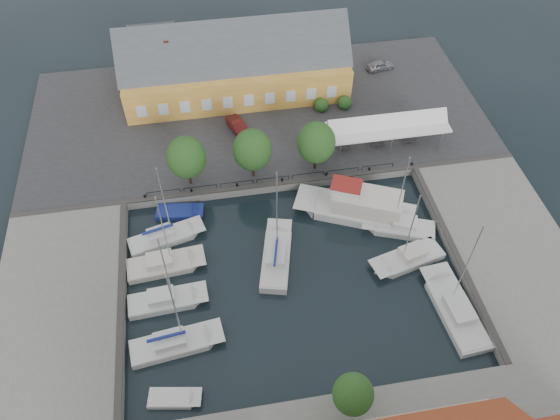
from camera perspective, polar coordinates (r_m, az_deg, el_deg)
name	(u,v)px	position (r m, az deg, el deg)	size (l,w,h in m)	color
ground	(290,265)	(54.55, 1.05, -5.72)	(140.00, 140.00, 0.00)	black
north_quay	(258,115)	(69.92, -2.35, 9.84)	(56.00, 26.00, 1.00)	#2D2D30
west_quay	(59,311)	(54.96, -22.09, -9.79)	(12.00, 24.00, 1.00)	slate
east_quay	(508,248)	(59.75, 22.71, -3.68)	(12.00, 24.00, 1.00)	slate
quay_edge_fittings	(282,222)	(56.57, 0.23, -1.23)	(56.00, 24.72, 0.40)	#383533
warehouse	(231,67)	(71.71, -5.19, 14.69)	(28.56, 14.00, 9.55)	gold
tent_canopy	(388,127)	(64.37, 11.22, 8.48)	(14.00, 4.00, 2.83)	white
quay_trees	(252,150)	(58.61, -2.92, 6.30)	(18.20, 4.20, 6.30)	black
car_silver	(380,65)	(77.91, 10.44, 14.66)	(1.50, 3.73, 1.27)	#93949A
car_red	(238,127)	(66.44, -4.38, 8.64)	(1.52, 4.36, 1.44)	#5C1715
center_sailboat	(276,258)	(54.58, -0.37, -5.01)	(4.59, 9.03, 12.07)	silver
trawler	(360,208)	(58.50, 8.35, 0.22)	(13.19, 8.67, 5.00)	silver
east_boat_a	(400,228)	(58.42, 12.45, -1.86)	(7.90, 5.00, 10.86)	silver
east_boat_b	(408,259)	(56.09, 13.25, -5.01)	(7.96, 4.32, 10.56)	silver
east_boat_c	(455,311)	(53.86, 17.82, -10.00)	(3.76, 9.81, 12.10)	silver
west_boat_a	(165,238)	(57.44, -11.94, -2.90)	(8.16, 4.14, 10.61)	silver
west_boat_b	(164,265)	(55.36, -12.00, -5.68)	(7.93, 3.27, 10.65)	beige
west_boat_c	(166,301)	(52.97, -11.82, -9.33)	(7.64, 2.83, 10.26)	silver
west_boat_d	(175,344)	(50.56, -10.94, -13.62)	(8.56, 3.48, 11.17)	silver
launch_sw	(174,399)	(48.62, -11.00, -18.83)	(4.63, 2.38, 0.98)	silver
launch_nw	(179,213)	(59.65, -10.51, -0.29)	(5.34, 2.73, 0.88)	navy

